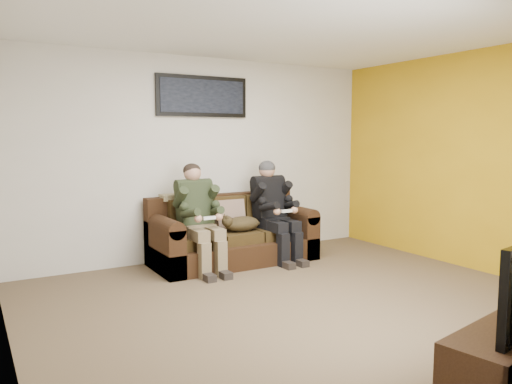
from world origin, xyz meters
TOP-DOWN VIEW (x-y plane):
  - floor at (0.00, 0.00)m, footprint 5.00×5.00m
  - ceiling at (0.00, 0.00)m, footprint 5.00×5.00m
  - wall_back at (0.00, 2.25)m, footprint 5.00×0.00m
  - wall_left at (-2.50, 0.00)m, footprint 0.00×4.50m
  - wall_right at (2.50, 0.00)m, footprint 0.00×4.50m
  - accent_wall_right at (2.49, 0.00)m, footprint 0.00×4.50m
  - sofa at (0.17, 1.82)m, footprint 2.05×0.89m
  - throw_pillow at (0.17, 1.86)m, footprint 0.39×0.19m
  - throw_blanket at (-0.46, 2.08)m, footprint 0.42×0.21m
  - person_left at (-0.36, 1.65)m, footprint 0.51×0.87m
  - person_right at (0.69, 1.65)m, footprint 0.51×0.86m
  - cat at (0.20, 1.64)m, footprint 0.66×0.26m
  - framed_poster at (-0.03, 2.22)m, footprint 1.25×0.05m

SIDE VIEW (x-z plane):
  - floor at x=0.00m, z-range 0.00..0.00m
  - sofa at x=0.17m, z-range -0.10..0.74m
  - cat at x=0.20m, z-range 0.39..0.63m
  - throw_pillow at x=0.17m, z-range 0.40..0.79m
  - person_left at x=-0.36m, z-range 0.07..1.34m
  - person_right at x=0.69m, z-range 0.07..1.35m
  - throw_blanket at x=-0.46m, z-range 0.80..0.88m
  - wall_back at x=0.00m, z-range -1.20..3.80m
  - wall_left at x=-2.50m, z-range -0.95..3.55m
  - wall_right at x=2.50m, z-range -0.95..3.55m
  - accent_wall_right at x=2.49m, z-range -0.95..3.55m
  - framed_poster at x=-0.03m, z-range 1.84..2.36m
  - ceiling at x=0.00m, z-range 2.60..2.60m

